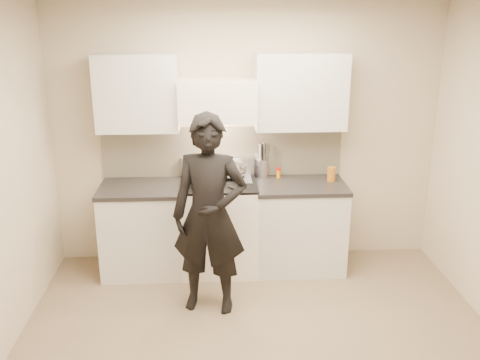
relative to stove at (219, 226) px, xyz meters
name	(u,v)px	position (x,y,z in m)	size (l,w,h in m)	color
ground_plane	(260,348)	(0.30, -1.42, -0.47)	(4.00, 4.00, 0.00)	#7F684D
room_shell	(251,145)	(0.24, -1.05, 1.12)	(4.04, 3.54, 2.70)	#C7B696
stove	(219,226)	(0.00, 0.00, 0.00)	(0.76, 0.65, 0.96)	white
counter_right	(299,225)	(0.83, 0.00, -0.01)	(0.92, 0.67, 0.92)	silver
counter_left	(143,229)	(-0.78, 0.00, -0.01)	(0.82, 0.67, 0.92)	silver
wok	(232,170)	(0.14, 0.10, 0.57)	(0.32, 0.40, 0.26)	#BCBCBE
stock_pot	(202,177)	(-0.16, -0.09, 0.56)	(0.34, 0.27, 0.16)	#BCBCBE
utensil_crock	(262,167)	(0.46, 0.25, 0.56)	(0.14, 0.14, 0.36)	silver
spice_jar	(278,173)	(0.63, 0.21, 0.50)	(0.05, 0.05, 0.11)	orange
oil_glass	(331,174)	(1.16, 0.06, 0.52)	(0.08, 0.08, 0.15)	#B46619
person	(209,215)	(-0.09, -0.77, 0.42)	(0.66, 0.43, 1.79)	black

